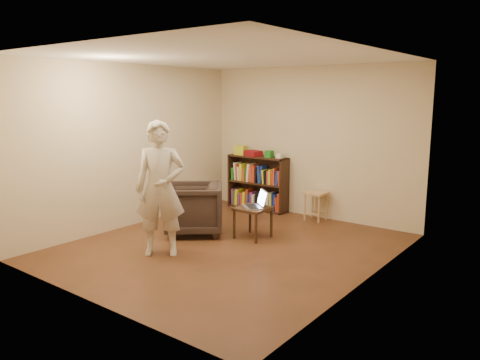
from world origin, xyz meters
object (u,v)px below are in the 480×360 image
Objects in this scene: stool at (316,197)px; person at (160,189)px; armchair at (194,209)px; bookshelf at (258,186)px; side_table at (253,212)px; laptop at (256,203)px.

stool is 0.27× the size of person.
stool is 0.57× the size of armchair.
bookshelf is 1.25m from stool.
armchair is 1.83× the size of side_table.
bookshelf is at bearing 144.90° from armchair.
armchair reaches higher than stool.
side_table is at bearing 73.60° from armchair.
bookshelf is at bearing 60.01° from person.
stool is 1.46m from laptop.
stool reaches higher than side_table.
stool is at bearing 35.13° from person.
side_table is 1.53m from person.
stool is (1.25, -0.06, -0.04)m from bookshelf.
laptop is at bearing 74.54° from armchair.
bookshelf is 1.82m from laptop.
armchair is at bearing -121.46° from stool.
person reaches higher than side_table.
side_table is at bearing -56.98° from bookshelf.
armchair is 0.93m from side_table.
laptop is (0.89, 0.39, 0.14)m from armchair.
armchair is at bearing 69.41° from person.
stool is at bearing 109.40° from armchair.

